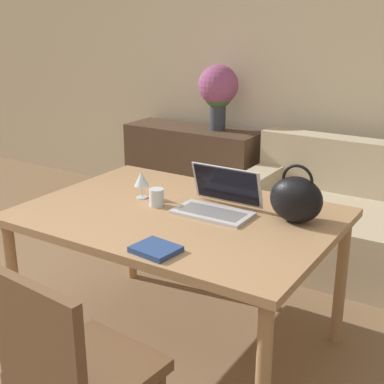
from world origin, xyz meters
TOP-DOWN VIEW (x-y plane):
  - wall_back at (0.00, 2.94)m, footprint 10.00×0.06m
  - dining_table at (0.14, 0.83)m, footprint 1.51×1.07m
  - chair at (0.31, -0.11)m, footprint 0.48×0.48m
  - couch at (0.74, 2.30)m, footprint 1.90×0.94m
  - sideboard at (-0.91, 2.62)m, footprint 1.20×0.40m
  - laptop at (0.30, 0.96)m, footprint 0.38×0.28m
  - drinking_glass at (-0.01, 0.85)m, footprint 0.08×0.08m
  - wine_glass at (-0.14, 0.91)m, footprint 0.08×0.08m
  - handbag at (0.67, 1.02)m, footprint 0.25×0.18m
  - flower_vase at (-0.68, 2.67)m, footprint 0.33×0.33m
  - book at (0.31, 0.40)m, footprint 0.20×0.17m

SIDE VIEW (x-z plane):
  - couch at x=0.74m, z-range -0.13..0.69m
  - sideboard at x=-0.91m, z-range 0.00..0.75m
  - chair at x=0.31m, z-range 0.06..0.95m
  - dining_table at x=0.14m, z-range 0.31..1.06m
  - book at x=0.31m, z-range 0.76..0.78m
  - drinking_glass at x=-0.01m, z-range 0.76..0.85m
  - laptop at x=0.30m, z-range 0.71..0.92m
  - wine_glass at x=-0.14m, z-range 0.78..0.93m
  - handbag at x=0.67m, z-range 0.73..1.01m
  - flower_vase at x=-0.68m, z-range 0.81..1.35m
  - wall_back at x=0.00m, z-range 0.00..2.70m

